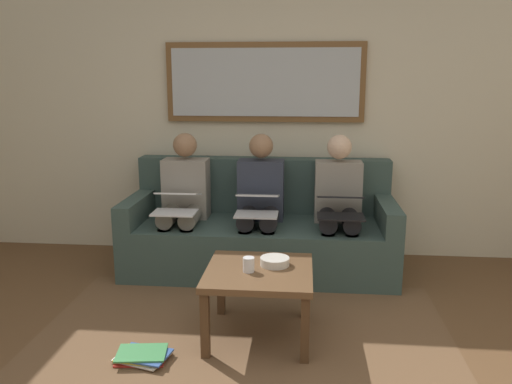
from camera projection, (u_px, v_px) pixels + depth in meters
The scene contains 14 objects.
wall_rear at pixel (265, 111), 4.63m from camera, with size 6.00×0.12×2.60m, color beige.
area_rug at pixel (243, 338), 3.21m from camera, with size 2.60×1.80×0.01m, color brown.
couch at pixel (261, 232), 4.37m from camera, with size 2.20×0.90×0.90m.
framed_mirror at pixel (265, 82), 4.48m from camera, with size 1.73×0.05×0.68m.
coffee_table at pixel (259, 279), 3.17m from camera, with size 0.65×0.65×0.44m.
cup at pixel (249, 265), 3.10m from camera, with size 0.07×0.07×0.09m, color silver.
bowl at pixel (275, 261), 3.22m from camera, with size 0.18×0.18×0.05m, color beige.
person_left at pixel (338, 201), 4.18m from camera, with size 0.38×0.58×1.14m.
laptop_black at pixel (340, 206), 3.94m from camera, with size 0.35×0.37×0.15m.
person_middle at pixel (260, 200), 4.24m from camera, with size 0.38×0.58×1.14m.
laptop_silver at pixel (257, 204), 4.00m from camera, with size 0.33×0.37×0.15m.
person_right at pixel (184, 198), 4.30m from camera, with size 0.38×0.58×1.14m.
laptop_white at pixel (177, 202), 4.06m from camera, with size 0.34×0.37×0.16m.
magazine_stack at pixel (142, 355), 2.96m from camera, with size 0.34×0.27×0.05m.
Camera 1 is at (-0.36, 2.06, 1.59)m, focal length 36.15 mm.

